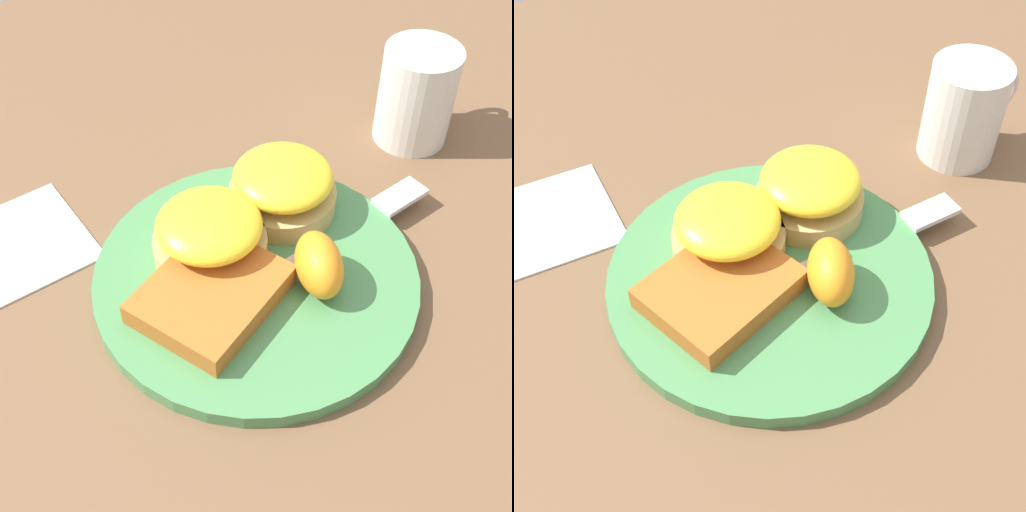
% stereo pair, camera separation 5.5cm
% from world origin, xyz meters
% --- Properties ---
extents(ground_plane, '(1.10, 1.10, 0.00)m').
position_xyz_m(ground_plane, '(0.00, 0.00, 0.00)').
color(ground_plane, brown).
extents(plate, '(0.26, 0.26, 0.01)m').
position_xyz_m(plate, '(0.00, 0.00, 0.01)').
color(plate, '#47844C').
rests_on(plate, ground_plane).
extents(sandwich_benedict_left, '(0.09, 0.09, 0.05)m').
position_xyz_m(sandwich_benedict_left, '(0.07, 0.04, 0.04)').
color(sandwich_benedict_left, tan).
rests_on(sandwich_benedict_left, plate).
extents(sandwich_benedict_right, '(0.09, 0.09, 0.05)m').
position_xyz_m(sandwich_benedict_right, '(-0.01, 0.04, 0.04)').
color(sandwich_benedict_right, tan).
rests_on(sandwich_benedict_right, plate).
extents(hashbrown_patty, '(0.13, 0.11, 0.02)m').
position_xyz_m(hashbrown_patty, '(-0.05, 0.00, 0.02)').
color(hashbrown_patty, '#AF5E23').
rests_on(hashbrown_patty, plate).
extents(orange_wedge, '(0.06, 0.07, 0.04)m').
position_xyz_m(orange_wedge, '(0.03, -0.04, 0.04)').
color(orange_wedge, orange).
rests_on(orange_wedge, plate).
extents(fork, '(0.24, 0.03, 0.00)m').
position_xyz_m(fork, '(0.07, -0.02, 0.02)').
color(fork, silver).
rests_on(fork, plate).
extents(cup, '(0.10, 0.07, 0.10)m').
position_xyz_m(cup, '(0.24, 0.04, 0.05)').
color(cup, silver).
rests_on(cup, ground_plane).
extents(napkin, '(0.12, 0.12, 0.00)m').
position_xyz_m(napkin, '(-0.12, 0.17, 0.00)').
color(napkin, white).
rests_on(napkin, ground_plane).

